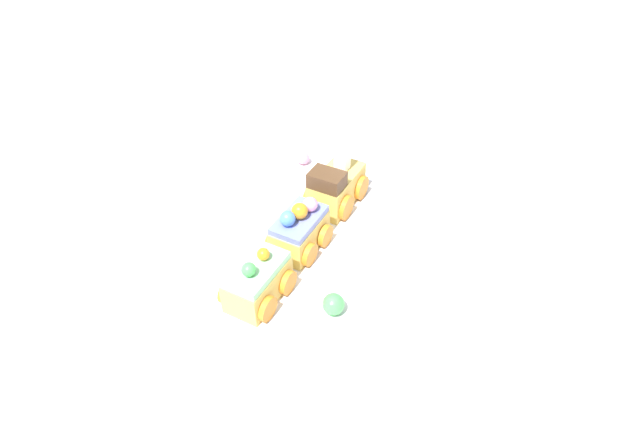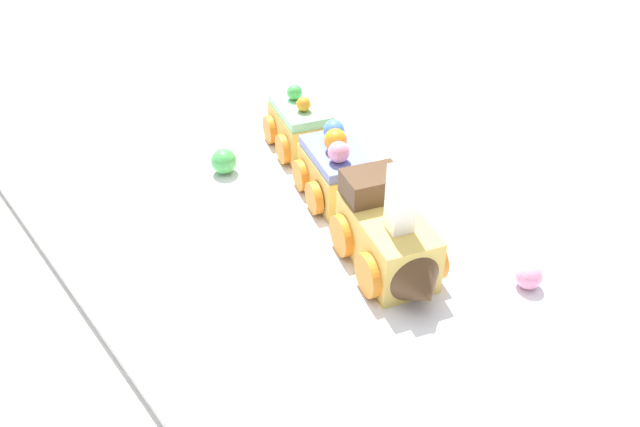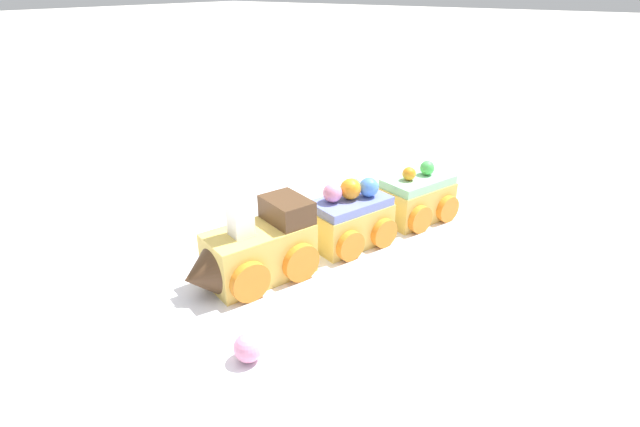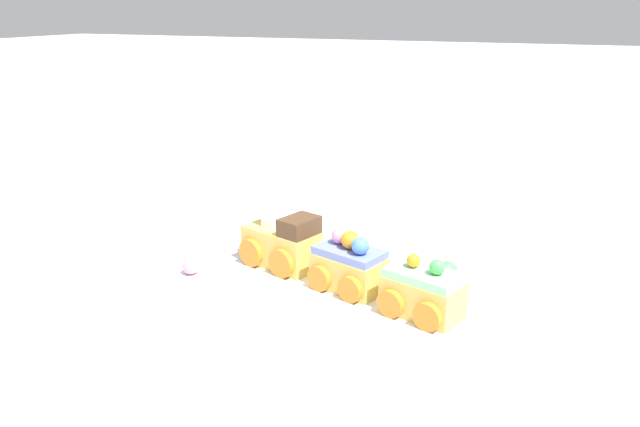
% 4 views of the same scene
% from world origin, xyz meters
% --- Properties ---
extents(ground_plane, '(10.00, 10.00, 0.00)m').
position_xyz_m(ground_plane, '(0.00, 0.00, 0.00)').
color(ground_plane, beige).
extents(display_board, '(0.72, 0.39, 0.01)m').
position_xyz_m(display_board, '(0.00, 0.00, 0.01)').
color(display_board, white).
rests_on(display_board, ground_plane).
extents(cake_train_locomotive, '(0.12, 0.09, 0.10)m').
position_xyz_m(cake_train_locomotive, '(0.10, 0.01, 0.04)').
color(cake_train_locomotive, '#E0BC56').
rests_on(cake_train_locomotive, display_board).
extents(cake_car_blueberry, '(0.09, 0.08, 0.07)m').
position_xyz_m(cake_car_blueberry, '(-0.01, 0.04, 0.04)').
color(cake_car_blueberry, '#E0BC56').
rests_on(cake_car_blueberry, display_board).
extents(cake_car_mint, '(0.09, 0.08, 0.06)m').
position_xyz_m(cake_car_mint, '(-0.10, 0.07, 0.04)').
color(cake_car_mint, '#E0BC56').
rests_on(cake_car_mint, display_board).
extents(gumball_pink, '(0.02, 0.02, 0.02)m').
position_xyz_m(gumball_pink, '(0.18, 0.08, 0.02)').
color(gumball_pink, pink).
rests_on(gumball_pink, display_board).
extents(gumball_green, '(0.03, 0.03, 0.03)m').
position_xyz_m(gumball_green, '(-0.11, -0.02, 0.02)').
color(gumball_green, '#4CBC56').
rests_on(gumball_green, display_board).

